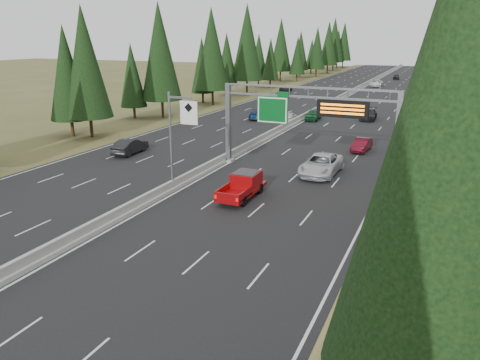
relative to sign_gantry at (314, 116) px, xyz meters
name	(u,v)px	position (x,y,z in m)	size (l,w,h in m)	color
road	(330,105)	(-8.92, 45.12, -5.23)	(32.00, 260.00, 0.08)	black
shoulder_right	(434,111)	(8.88, 45.12, -5.24)	(3.60, 260.00, 0.06)	olive
shoulder_left	(242,100)	(-26.72, 45.12, -5.24)	(3.60, 260.00, 0.06)	#4D4D24
median_barrier	(331,103)	(-8.92, 45.12, -4.85)	(0.70, 260.00, 0.85)	gray
sign_gantry	(314,116)	(0.00, 0.00, 0.00)	(16.75, 0.98, 7.80)	slate
hov_sign_pole	(177,135)	(-8.33, -9.92, -0.54)	(2.80, 0.50, 8.00)	slate
tree_row_right	(468,56)	(12.84, 37.82, 4.07)	(11.32, 239.57, 18.96)	black
tree_row_left	(217,53)	(-30.77, 41.97, 3.87)	(11.63, 240.38, 18.84)	black
silver_minivan	(321,165)	(1.02, -0.38, -4.29)	(3.00, 6.50, 1.81)	silver
red_pickup	(244,184)	(-2.97, -8.89, -4.16)	(2.03, 5.68, 1.85)	black
car_ahead_green	(313,115)	(-7.42, 27.63, -4.39)	(1.88, 4.67, 1.59)	#114C25
car_ahead_dkred	(362,145)	(2.80, 10.30, -4.49)	(1.49, 4.27, 1.41)	#580C1A
car_ahead_dkgrey	(369,114)	(0.15, 31.31, -4.39)	(2.24, 5.50, 1.60)	black
car_ahead_white	(376,83)	(-6.05, 82.00, -4.37)	(2.71, 5.88, 1.63)	white
car_ahead_far	(396,77)	(-3.77, 104.99, -4.40)	(1.86, 4.62, 1.57)	black
car_onc_near	(130,146)	(-19.72, -0.99, -4.37)	(1.72, 4.94, 1.63)	black
car_onc_blue	(258,114)	(-15.32, 25.11, -4.45)	(2.07, 5.10, 1.48)	navy
car_onc_white	(290,116)	(-10.42, 25.48, -4.52)	(1.57, 3.91, 1.33)	silver
car_onc_far	(286,88)	(-23.42, 62.37, -4.54)	(2.16, 4.68, 1.30)	black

